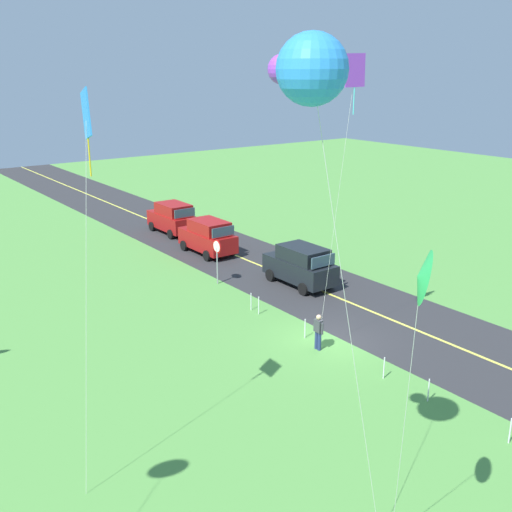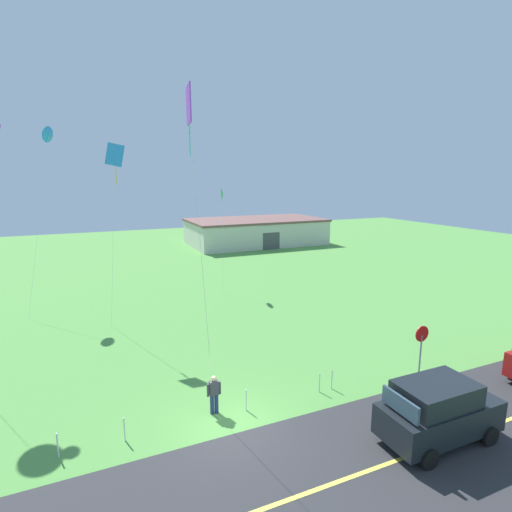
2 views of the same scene
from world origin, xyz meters
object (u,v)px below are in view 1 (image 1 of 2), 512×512
object	(u,v)px
kite_red_low	(354,77)
stop_sign	(217,253)
car_parked_east_near	(208,236)
car_suv_foreground	(301,265)
kite_orange_near	(86,122)
kite_yellow_high	(310,69)
car_parked_east_far	(173,218)
kite_green_far	(421,278)
person_adult_near	(318,331)

from	to	relation	value
kite_red_low	stop_sign	bearing A→B (deg)	-2.65
car_parked_east_near	kite_red_low	size ratio (longest dim) A/B	0.36
car_suv_foreground	kite_orange_near	distance (m)	19.77
car_parked_east_near	stop_sign	xyz separation A→B (m)	(-5.32, 2.74, 0.65)
car_parked_east_near	kite_yellow_high	size ratio (longest dim) A/B	0.36
kite_red_low	car_parked_east_near	bearing A→B (deg)	-11.58
car_parked_east_far	kite_yellow_high	world-z (taller)	kite_yellow_high
kite_red_low	kite_green_far	bearing A→B (deg)	141.09
kite_orange_near	stop_sign	bearing A→B (deg)	-44.08
kite_red_low	kite_green_far	distance (m)	13.07
car_suv_foreground	car_parked_east_near	bearing A→B (deg)	6.17
kite_yellow_high	stop_sign	bearing A→B (deg)	-27.50
car_parked_east_near	kite_yellow_high	xyz separation A→B (m)	(-23.33, 12.12, 10.35)
car_parked_east_near	person_adult_near	xyz separation A→B (m)	(-14.93, 3.87, -0.29)
car_parked_east_near	person_adult_near	distance (m)	15.43
person_adult_near	car_suv_foreground	bearing A→B (deg)	-173.32
car_parked_east_far	person_adult_near	size ratio (longest dim) A/B	2.75
kite_red_low	kite_orange_near	distance (m)	11.14
person_adult_near	car_parked_east_near	bearing A→B (deg)	-152.51
car_suv_foreground	stop_sign	world-z (taller)	stop_sign
car_suv_foreground	car_parked_east_near	xyz separation A→B (m)	(8.22, 0.89, 0.00)
car_parked_east_near	stop_sign	distance (m)	6.02
kite_green_far	person_adult_near	bearing A→B (deg)	-34.38
car_parked_east_far	kite_green_far	size ratio (longest dim) A/B	0.53
car_parked_east_near	stop_sign	size ratio (longest dim) A/B	1.72
kite_red_low	kite_yellow_high	world-z (taller)	kite_yellow_high
kite_red_low	kite_orange_near	bearing A→B (deg)	97.41
car_parked_east_far	kite_red_low	size ratio (longest dim) A/B	0.36
kite_red_low	kite_green_far	size ratio (longest dim) A/B	1.46
car_parked_east_near	kite_orange_near	world-z (taller)	kite_orange_near
car_parked_east_far	kite_orange_near	world-z (taller)	kite_orange_near
person_adult_near	kite_red_low	xyz separation A→B (m)	(-0.82, -0.64, 10.38)
car_parked_east_near	car_parked_east_far	size ratio (longest dim) A/B	1.00
kite_green_far	kite_red_low	bearing A→B (deg)	-38.91
car_suv_foreground	kite_red_low	size ratio (longest dim) A/B	0.36
car_suv_foreground	kite_yellow_high	world-z (taller)	kite_yellow_high
kite_orange_near	person_adult_near	bearing A→B (deg)	-77.76
car_parked_east_far	stop_sign	size ratio (longest dim) A/B	1.72
person_adult_near	kite_green_far	size ratio (longest dim) A/B	0.19
person_adult_near	kite_orange_near	world-z (taller)	kite_orange_near
car_suv_foreground	kite_orange_near	world-z (taller)	kite_orange_near
car_suv_foreground	kite_yellow_high	xyz separation A→B (m)	(-15.11, 13.01, 10.35)
person_adult_near	car_parked_east_far	bearing A→B (deg)	-150.31
kite_yellow_high	kite_orange_near	distance (m)	6.62
car_parked_east_far	kite_red_low	distance (m)	24.25
kite_red_low	kite_yellow_high	xyz separation A→B (m)	(-7.58, 8.89, 0.26)
car_suv_foreground	car_parked_east_near	world-z (taller)	same
stop_sign	kite_yellow_high	size ratio (longest dim) A/B	0.21
car_parked_east_near	stop_sign	world-z (taller)	stop_sign
kite_red_low	kite_yellow_high	size ratio (longest dim) A/B	0.99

